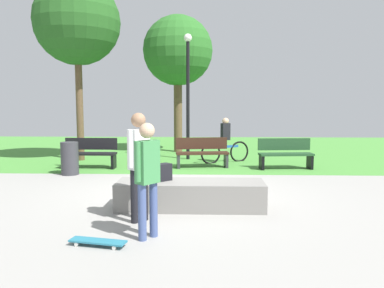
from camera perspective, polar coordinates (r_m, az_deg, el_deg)
name	(u,v)px	position (r m, az deg, el deg)	size (l,w,h in m)	color
ground_plane	(179,191)	(8.67, -1.87, -7.01)	(28.00, 28.00, 0.00)	gray
grass_lawn	(192,149)	(16.57, -0.03, -0.75)	(26.60, 11.97, 0.01)	#478C38
concrete_ledge	(190,195)	(7.23, -0.23, -7.57)	(2.74, 0.82, 0.51)	gray
backpack_on_ledge	(163,172)	(7.25, -4.29, -4.18)	(0.28, 0.20, 0.32)	black
skater_performing_trick	(139,158)	(6.35, -7.90, -2.05)	(0.36, 0.37, 1.81)	black
skater_watching	(147,172)	(5.53, -6.64, -4.12)	(0.36, 0.37, 1.68)	#3F5184
skateboard_by_ledge	(98,241)	(5.60, -13.82, -13.87)	(0.82, 0.36, 0.08)	teal
park_bench_far_right	(285,153)	(11.84, 13.70, -1.30)	(1.64, 0.62, 0.91)	#1E4223
park_bench_near_path	(90,152)	(12.05, -14.91, -1.21)	(1.60, 0.48, 0.91)	black
park_bench_center_lawn	(202,152)	(11.78, 1.50, -1.17)	(1.65, 0.68, 0.91)	#331E14
tree_slender_maple	(178,52)	(15.70, -2.13, 13.56)	(2.77, 2.77, 5.44)	brown
tree_young_birch	(77,22)	(14.00, -16.71, 16.91)	(2.89, 2.89, 6.13)	brown
lamp_post	(188,84)	(13.44, -0.62, 8.88)	(0.28, 0.28, 4.34)	black
trash_bin	(70,158)	(11.10, -17.71, -2.05)	(0.48, 0.48, 0.90)	#333338
cyclist_on_bicycle	(225,144)	(12.80, 4.98, 0.06)	(1.65, 0.89, 1.52)	black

